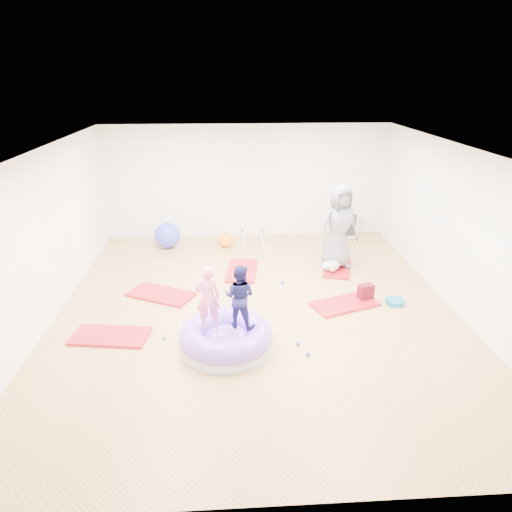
{
  "coord_description": "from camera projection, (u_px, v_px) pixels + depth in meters",
  "views": [
    {
      "loc": [
        -0.47,
        -7.19,
        3.93
      ],
      "look_at": [
        0.0,
        0.3,
        0.9
      ],
      "focal_mm": 32.0,
      "sensor_mm": 36.0,
      "label": 1
    }
  ],
  "objects": [
    {
      "name": "gym_mat_center_back",
      "position": [
        242.0,
        270.0,
        9.67
      ],
      "size": [
        0.74,
        1.26,
        0.05
      ],
      "primitive_type": "cube",
      "rotation": [
        0.0,
        0.0,
        1.45
      ],
      "color": "maroon",
      "rests_on": "ground"
    },
    {
      "name": "room",
      "position": [
        257.0,
        235.0,
        7.63
      ],
      "size": [
        7.01,
        8.01,
        2.81
      ],
      "color": "tan",
      "rests_on": "ground"
    },
    {
      "name": "gym_mat_front_left",
      "position": [
        111.0,
        336.0,
        7.26
      ],
      "size": [
        1.28,
        0.77,
        0.05
      ],
      "primitive_type": "cube",
      "rotation": [
        0.0,
        0.0,
        -0.14
      ],
      "color": "maroon",
      "rests_on": "ground"
    },
    {
      "name": "balance_disc",
      "position": [
        395.0,
        302.0,
        8.33
      ],
      "size": [
        0.35,
        0.35,
        0.08
      ],
      "primitive_type": "cylinder",
      "color": "#0B6181",
      "rests_on": "ground"
    },
    {
      "name": "yellow_toy",
      "position": [
        240.0,
        326.0,
        7.56
      ],
      "size": [
        0.22,
        0.22,
        0.03
      ],
      "primitive_type": "cylinder",
      "color": "yellow",
      "rests_on": "ground"
    },
    {
      "name": "gym_mat_rear_right",
      "position": [
        337.0,
        268.0,
        9.8
      ],
      "size": [
        0.83,
        1.22,
        0.05
      ],
      "primitive_type": "cube",
      "rotation": [
        0.0,
        0.0,
        1.3
      ],
      "color": "maroon",
      "rests_on": "ground"
    },
    {
      "name": "ball_pit_balls",
      "position": [
        238.0,
        311.0,
        8.01
      ],
      "size": [
        2.27,
        3.49,
        0.07
      ],
      "color": "blue",
      "rests_on": "ground"
    },
    {
      "name": "infant_play_gym",
      "position": [
        253.0,
        236.0,
        10.8
      ],
      "size": [
        0.62,
        0.58,
        0.47
      ],
      "rotation": [
        0.0,
        0.0,
        0.06
      ],
      "color": "silver",
      "rests_on": "ground"
    },
    {
      "name": "child_navy",
      "position": [
        239.0,
        294.0,
        6.7
      ],
      "size": [
        0.58,
        0.52,
        0.99
      ],
      "primitive_type": "imported",
      "rotation": [
        0.0,
        0.0,
        2.77
      ],
      "color": "#191951",
      "rests_on": "inflatable_cushion"
    },
    {
      "name": "infant",
      "position": [
        331.0,
        266.0,
        9.55
      ],
      "size": [
        0.37,
        0.38,
        0.22
      ],
      "color": "#A1C4F3",
      "rests_on": "gym_mat_rear_right"
    },
    {
      "name": "adult_caregiver",
      "position": [
        339.0,
        227.0,
        9.52
      ],
      "size": [
        0.99,
        0.79,
        1.78
      ],
      "primitive_type": "imported",
      "rotation": [
        0.0,
        0.0,
        0.29
      ],
      "color": "slate",
      "rests_on": "gym_mat_rear_right"
    },
    {
      "name": "child_pink",
      "position": [
        208.0,
        295.0,
        6.65
      ],
      "size": [
        0.39,
        0.28,
        1.0
      ],
      "primitive_type": "imported",
      "rotation": [
        0.0,
        0.0,
        3.26
      ],
      "color": "pink",
      "rests_on": "inflatable_cushion"
    },
    {
      "name": "exercise_ball_orange",
      "position": [
        226.0,
        240.0,
        10.99
      ],
      "size": [
        0.36,
        0.36,
        0.36
      ],
      "primitive_type": "sphere",
      "color": "orange",
      "rests_on": "ground"
    },
    {
      "name": "backpack",
      "position": [
        366.0,
        293.0,
        8.4
      ],
      "size": [
        0.31,
        0.25,
        0.32
      ],
      "primitive_type": "cube",
      "rotation": [
        0.0,
        0.0,
        0.36
      ],
      "color": "maroon",
      "rests_on": "ground"
    },
    {
      "name": "exercise_ball_blue",
      "position": [
        167.0,
        235.0,
        10.91
      ],
      "size": [
        0.61,
        0.61,
        0.61
      ],
      "primitive_type": "sphere",
      "color": "blue",
      "rests_on": "ground"
    },
    {
      "name": "inflatable_cushion",
      "position": [
        226.0,
        338.0,
        6.94
      ],
      "size": [
        1.43,
        1.43,
        0.45
      ],
      "rotation": [
        0.0,
        0.0,
        0.36
      ],
      "color": "silver",
      "rests_on": "ground"
    },
    {
      "name": "gym_mat_mid_left",
      "position": [
        161.0,
        294.0,
        8.63
      ],
      "size": [
        1.37,
        1.09,
        0.05
      ],
      "primitive_type": "cube",
      "rotation": [
        0.0,
        0.0,
        -0.46
      ],
      "color": "maroon",
      "rests_on": "ground"
    },
    {
      "name": "gym_mat_right",
      "position": [
        345.0,
        304.0,
        8.27
      ],
      "size": [
        1.31,
        0.96,
        0.05
      ],
      "primitive_type": "cube",
      "rotation": [
        0.0,
        0.0,
        0.35
      ],
      "color": "maroon",
      "rests_on": "ground"
    },
    {
      "name": "cube_shelf",
      "position": [
        344.0,
        223.0,
        11.68
      ],
      "size": [
        0.66,
        0.33,
        0.66
      ],
      "color": "silver",
      "rests_on": "ground"
    }
  ]
}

